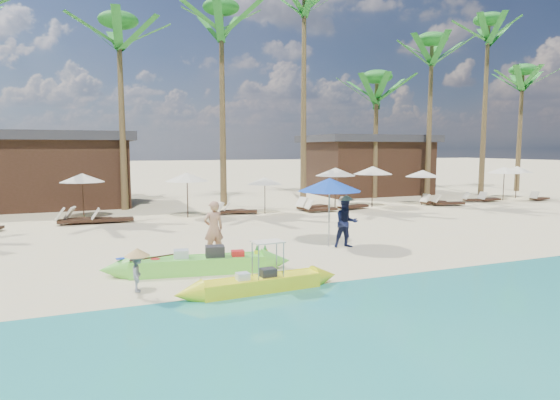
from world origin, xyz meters
name	(u,v)px	position (x,y,z in m)	size (l,w,h in m)	color
ground	(275,263)	(0.00, 0.00, 0.00)	(240.00, 240.00, 0.00)	beige
wet_sand_strip	(366,320)	(0.00, -5.00, 0.00)	(240.00, 4.50, 0.01)	tan
green_canoe	(198,264)	(-2.32, -0.29, 0.24)	(5.66, 1.29, 0.72)	#64D741
yellow_canoe	(261,283)	(-1.30, -2.48, 0.19)	(4.59, 0.77, 1.19)	yellow
tourist	(214,229)	(-1.47, 1.48, 0.87)	(0.63, 0.42, 1.74)	tan
vendor_green	(346,223)	(3.01, 1.11, 0.84)	(0.82, 0.64, 1.68)	#151B3B
vendor_yellow	(138,273)	(-4.03, -2.03, 0.61)	(0.56, 0.32, 0.87)	gray
blue_umbrella	(329,185)	(2.55, 1.46, 2.13)	(2.19, 2.19, 2.36)	#99999E
resort_parasol_4	(82,178)	(-5.41, 11.69, 1.95)	(2.10, 2.10, 2.16)	#331D14
lounger_4_left	(77,219)	(-5.65, 9.74, 0.22)	(1.99, 0.70, 0.67)	#331D14
lounger_4_right	(86,218)	(-5.30, 10.00, 0.22)	(2.04, 1.06, 0.66)	#331D14
resort_parasol_5	(187,177)	(-0.70, 10.02, 1.98)	(2.13, 2.13, 2.20)	#331D14
lounger_5_left	(110,218)	(-4.26, 9.65, 0.21)	(1.81, 0.57, 0.62)	#331D14
resort_parasol_6	(265,181)	(3.24, 9.88, 1.71)	(1.84, 1.84, 1.89)	#331D14
lounger_6_left	(239,210)	(1.95, 10.26, 0.20)	(1.80, 0.98, 0.58)	#331D14
lounger_6_right	(229,210)	(1.50, 10.42, 0.19)	(1.77, 0.93, 0.57)	#331D14
resort_parasol_7	(335,172)	(7.44, 10.11, 2.07)	(2.23, 2.23, 2.30)	#331D14
lounger_7_left	(311,206)	(6.08, 10.38, 0.22)	(2.01, 1.15, 0.65)	#331D14
lounger_7_right	(319,208)	(6.13, 9.43, 0.20)	(1.75, 0.55, 0.59)	#331D14
resort_parasol_8	(373,170)	(9.96, 10.32, 2.11)	(2.27, 2.27, 2.34)	#331D14
lounger_8_left	(351,206)	(8.22, 9.67, 0.22)	(2.02, 1.08, 0.66)	#331D14
resort_parasol_9	(423,173)	(13.21, 9.99, 1.88)	(2.02, 2.02, 2.08)	#331D14
lounger_9_left	(432,201)	(13.85, 9.86, 0.20)	(1.80, 0.77, 0.59)	#331D14
lounger_9_right	(447,202)	(14.31, 9.13, 0.21)	(1.93, 1.02, 0.63)	#331D14
resort_parasol_10	(504,170)	(19.75, 10.11, 1.97)	(2.12, 2.12, 2.19)	#331D14
lounger_10_left	(488,199)	(18.21, 9.82, 0.19)	(1.73, 0.74, 0.57)	#331D14
lounger_10_right	(474,199)	(17.29, 10.04, 0.18)	(1.69, 0.87, 0.55)	#331D14
resort_parasol_11	(517,169)	(21.68, 10.85, 1.95)	(2.09, 2.09, 2.16)	#331D14
lounger_11_left	(539,198)	(21.69, 9.07, 0.18)	(1.68, 0.78, 0.55)	#331D14
palm_3	(119,49)	(-3.36, 14.27, 8.58)	(2.08, 2.08, 10.52)	brown
palm_4	(221,40)	(2.15, 14.01, 9.45)	(2.08, 2.08, 11.70)	brown
palm_5	(304,26)	(7.45, 14.38, 10.82)	(2.08, 2.08, 13.60)	brown
palm_6	(377,93)	(12.84, 14.52, 7.05)	(2.08, 2.08, 8.51)	brown
palm_7	(431,64)	(16.57, 13.68, 8.99)	(2.08, 2.08, 11.08)	brown
palm_8	(487,50)	(21.07, 13.33, 10.18)	(2.08, 2.08, 12.70)	brown
palm_9	(522,87)	(26.21, 14.81, 8.06)	(2.08, 2.08, 9.82)	brown
pavilion_west	(35,169)	(-8.00, 17.50, 2.19)	(10.80, 6.60, 4.30)	#331D14
pavilion_east	(366,164)	(14.00, 17.50, 2.20)	(8.80, 6.60, 4.30)	#331D14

